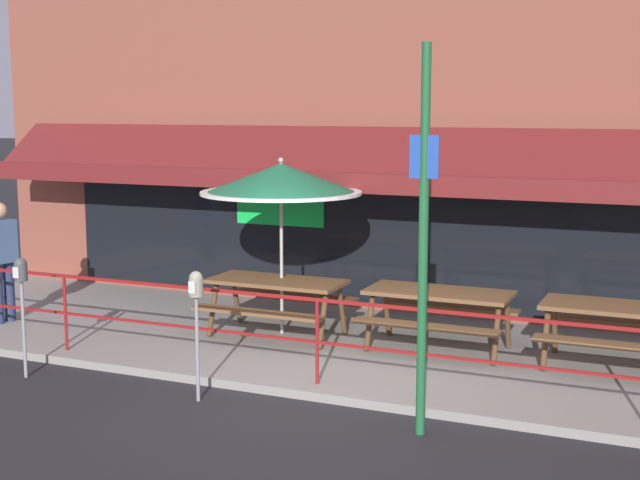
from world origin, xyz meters
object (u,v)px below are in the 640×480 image
parking_meter_far (196,297)px  street_sign_pole (423,238)px  patio_umbrella_left (281,180)px  parking_meter_near (21,281)px  picnic_table_right (621,319)px  pedestrian_walking (2,256)px  picnic_table_centre (439,303)px  picnic_table_left (277,291)px

parking_meter_far → street_sign_pole: size_ratio=0.38×
patio_umbrella_left → parking_meter_far: size_ratio=1.67×
patio_umbrella_left → parking_meter_near: patio_umbrella_left is taller
picnic_table_right → parking_meter_near: parking_meter_near is taller
patio_umbrella_left → parking_meter_far: (0.27, -2.61, -1.03)m
pedestrian_walking → parking_meter_near: pedestrian_walking is taller
parking_meter_far → street_sign_pole: (2.48, 0.02, 0.77)m
picnic_table_right → picnic_table_centre: bearing=-179.3°
parking_meter_far → parking_meter_near: bearing=-178.0°
parking_meter_near → street_sign_pole: 4.84m
patio_umbrella_left → parking_meter_near: size_ratio=1.67×
street_sign_pole → patio_umbrella_left: bearing=136.7°
parking_meter_far → picnic_table_right: bearing=33.2°
parking_meter_near → picnic_table_right: bearing=23.3°
parking_meter_far → picnic_table_left: bearing=96.2°
picnic_table_left → parking_meter_near: 3.29m
picnic_table_centre → patio_umbrella_left: size_ratio=0.76×
picnic_table_left → patio_umbrella_left: patio_umbrella_left is taller
pedestrian_walking → street_sign_pole: street_sign_pole is taller
picnic_table_centre → parking_meter_near: 5.02m
picnic_table_centre → picnic_table_right: size_ratio=1.00×
picnic_table_left → street_sign_pole: bearing=-41.7°
street_sign_pole → picnic_table_centre: bearing=102.4°
parking_meter_far → street_sign_pole: street_sign_pole is taller
picnic_table_right → street_sign_pole: bearing=-121.1°
picnic_table_left → street_sign_pole: 3.88m
patio_umbrella_left → pedestrian_walking: size_ratio=1.39×
pedestrian_walking → parking_meter_far: size_ratio=1.20×
parking_meter_near → parking_meter_far: size_ratio=1.00×
parking_meter_near → street_sign_pole: bearing=1.2°
picnic_table_right → parking_meter_near: bearing=-156.7°
street_sign_pole → parking_meter_far: bearing=-179.5°
picnic_table_centre → pedestrian_walking: 6.17m
picnic_table_left → patio_umbrella_left: 1.48m
pedestrian_walking → picnic_table_right: bearing=7.3°
patio_umbrella_left → street_sign_pole: bearing=-43.3°
picnic_table_right → pedestrian_walking: 8.32m
picnic_table_left → picnic_table_right: bearing=2.5°
patio_umbrella_left → street_sign_pole: size_ratio=0.64×
picnic_table_left → pedestrian_walking: (-3.90, -0.87, 0.35)m
pedestrian_walking → parking_meter_near: (1.87, -1.68, 0.09)m
parking_meter_near → picnic_table_centre: bearing=32.9°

